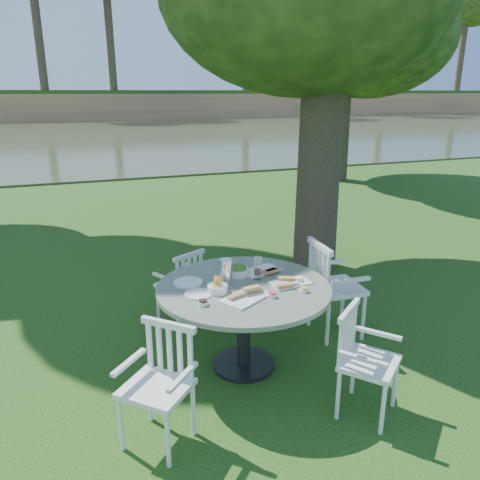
% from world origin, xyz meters
% --- Properties ---
extents(ground, '(140.00, 140.00, 0.00)m').
position_xyz_m(ground, '(0.00, 0.00, 0.00)').
color(ground, '#12370B').
rests_on(ground, ground).
extents(table, '(1.50, 1.50, 0.79)m').
position_xyz_m(table, '(-0.36, -0.84, 0.65)').
color(table, black).
rests_on(table, ground).
extents(chair_ne, '(0.50, 0.53, 0.98)m').
position_xyz_m(chair_ne, '(0.65, -0.58, 0.57)').
color(chair_ne, white).
rests_on(chair_ne, ground).
extents(chair_nw, '(0.53, 0.52, 0.80)m').
position_xyz_m(chair_nw, '(-0.64, 0.17, 0.47)').
color(chair_nw, white).
rests_on(chair_nw, ground).
extents(chair_sw, '(0.59, 0.59, 0.85)m').
position_xyz_m(chair_sw, '(-1.21, -1.47, 0.50)').
color(chair_sw, white).
rests_on(chair_sw, ground).
extents(chair_se, '(0.58, 0.58, 0.84)m').
position_xyz_m(chair_se, '(0.24, -1.71, 0.49)').
color(chair_se, white).
rests_on(chair_se, ground).
extents(tableware, '(1.14, 0.86, 0.22)m').
position_xyz_m(tableware, '(-0.40, -0.79, 0.83)').
color(tableware, white).
rests_on(tableware, table).
extents(river, '(100.00, 28.00, 0.12)m').
position_xyz_m(river, '(0.00, 23.00, 0.00)').
color(river, '#343D24').
rests_on(river, ground).
extents(far_bank, '(100.00, 18.00, 15.20)m').
position_xyz_m(far_bank, '(0.28, 41.12, 7.25)').
color(far_bank, '#A3734C').
rests_on(far_bank, ground).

